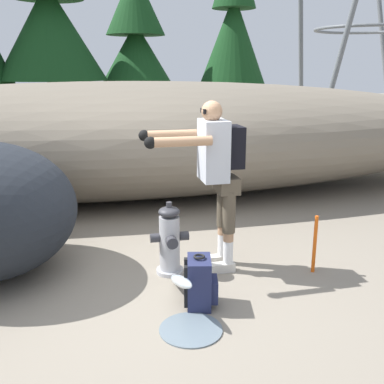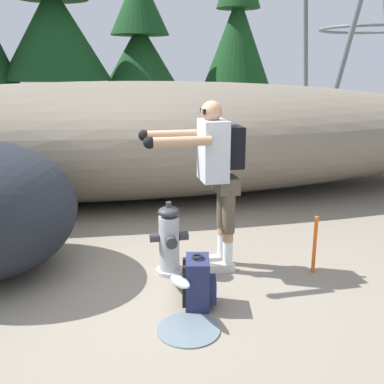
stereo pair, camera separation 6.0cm
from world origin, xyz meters
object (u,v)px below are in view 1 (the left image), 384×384
Objects in this scene: survey_stake at (315,244)px; fire_hydrant at (170,241)px; spare_backpack at (200,283)px; utility_worker at (216,166)px.

fire_hydrant is at bearing 169.11° from survey_stake.
utility_worker is at bearing 77.12° from spare_backpack.
utility_worker is at bearing 163.26° from survey_stake.
fire_hydrant is 1.45m from survey_stake.
survey_stake is (1.27, 0.42, 0.08)m from spare_backpack.
spare_backpack is (0.15, -0.69, -0.13)m from fire_hydrant.
spare_backpack is 1.34m from survey_stake.
fire_hydrant is 0.72m from spare_backpack.
utility_worker is 1.16m from spare_backpack.
survey_stake is at bearing 162.02° from utility_worker.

